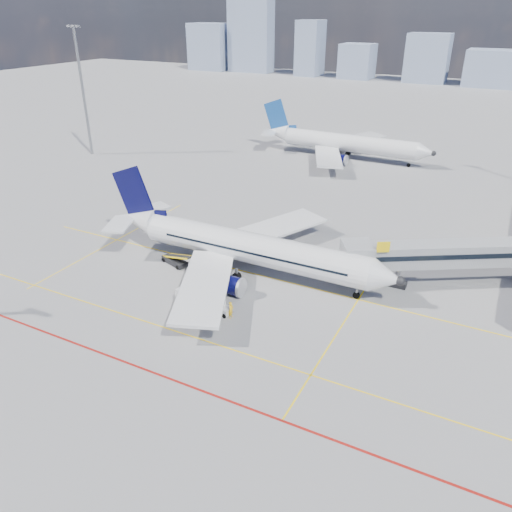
{
  "coord_description": "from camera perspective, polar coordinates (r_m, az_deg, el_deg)",
  "views": [
    {
      "loc": [
        25.35,
        -38.4,
        28.58
      ],
      "look_at": [
        2.87,
        5.22,
        4.0
      ],
      "focal_mm": 35.0,
      "sensor_mm": 36.0,
      "label": 1
    }
  ],
  "objects": [
    {
      "name": "ground",
      "position": [
        54.16,
        -5.26,
        -5.37
      ],
      "size": [
        420.0,
        420.0,
        0.0
      ],
      "primitive_type": "plane",
      "color": "gray",
      "rests_on": "ground"
    },
    {
      "name": "floodlight_mast_nw",
      "position": [
        113.25,
        -19.21,
        17.62
      ],
      "size": [
        3.2,
        0.61,
        25.45
      ],
      "color": "gray",
      "rests_on": "ground"
    },
    {
      "name": "apron_markings",
      "position": [
        51.74,
        -8.12,
        -7.22
      ],
      "size": [
        90.0,
        35.12,
        0.01
      ],
      "color": "yellow",
      "rests_on": "ground"
    },
    {
      "name": "jet_bridge",
      "position": [
        60.65,
        23.0,
        0.18
      ],
      "size": [
        23.55,
        15.78,
        6.3
      ],
      "color": "gray",
      "rests_on": "ground"
    },
    {
      "name": "ramp_worker",
      "position": [
        51.14,
        -2.89,
        -6.17
      ],
      "size": [
        0.45,
        0.68,
        1.84
      ],
      "primitive_type": "imported",
      "rotation": [
        0.0,
        0.0,
        1.59
      ],
      "color": "yellow",
      "rests_on": "ground"
    },
    {
      "name": "distant_skyline",
      "position": [
        230.32,
        22.55,
        20.62
      ],
      "size": [
        252.29,
        15.44,
        31.93
      ],
      "color": "#7685A4",
      "rests_on": "ground"
    },
    {
      "name": "cargo_dolly",
      "position": [
        53.44,
        -7.47,
        -4.73
      ],
      "size": [
        3.46,
        1.91,
        1.8
      ],
      "rotation": [
        0.0,
        0.0,
        -0.14
      ],
      "color": "black",
      "rests_on": "ground"
    },
    {
      "name": "belt_loader",
      "position": [
        62.29,
        -9.22,
        -0.49
      ],
      "size": [
        5.37,
        2.79,
        2.17
      ],
      "rotation": [
        0.0,
        0.0,
        -0.32
      ],
      "color": "black",
      "rests_on": "ground"
    },
    {
      "name": "main_aircraft",
      "position": [
        58.96,
        -1.71,
        1.12
      ],
      "size": [
        37.83,
        32.97,
        11.04
      ],
      "rotation": [
        0.0,
        0.0,
        0.0
      ],
      "color": "silver",
      "rests_on": "ground"
    },
    {
      "name": "baggage_tug",
      "position": [
        52.01,
        -4.02,
        -5.92
      ],
      "size": [
        2.18,
        1.51,
        1.41
      ],
      "rotation": [
        0.0,
        0.0,
        -0.15
      ],
      "color": "silver",
      "rests_on": "ground"
    },
    {
      "name": "second_aircraft",
      "position": [
        108.03,
        9.8,
        12.66
      ],
      "size": [
        37.49,
        32.66,
        10.97
      ],
      "rotation": [
        0.0,
        0.0,
        -0.02
      ],
      "color": "silver",
      "rests_on": "ground"
    }
  ]
}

